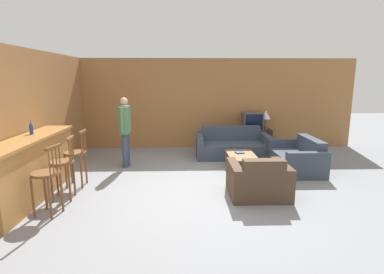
# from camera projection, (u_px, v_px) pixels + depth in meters

# --- Properties ---
(ground_plane) EXTENTS (24.00, 24.00, 0.00)m
(ground_plane) POSITION_uv_depth(u_px,v_px,m) (201.00, 192.00, 5.46)
(ground_plane) COLOR gray
(wall_back) EXTENTS (9.40, 0.08, 2.60)m
(wall_back) POSITION_uv_depth(u_px,v_px,m) (194.00, 104.00, 8.79)
(wall_back) COLOR #9E6B3D
(wall_back) RESTS_ON ground_plane
(wall_left) EXTENTS (0.08, 8.65, 2.60)m
(wall_left) POSITION_uv_depth(u_px,v_px,m) (46.00, 113.00, 6.42)
(wall_left) COLOR #9E6B3D
(wall_left) RESTS_ON ground_plane
(bar_counter) EXTENTS (0.55, 2.63, 1.07)m
(bar_counter) POSITION_uv_depth(u_px,v_px,m) (31.00, 168.00, 5.09)
(bar_counter) COLOR #A87038
(bar_counter) RESTS_ON ground_plane
(bar_chair_near) EXTENTS (0.48, 0.48, 1.08)m
(bar_chair_near) POSITION_uv_depth(u_px,v_px,m) (47.00, 178.00, 4.47)
(bar_chair_near) COLOR brown
(bar_chair_near) RESTS_ON ground_plane
(bar_chair_mid) EXTENTS (0.44, 0.44, 1.08)m
(bar_chair_mid) POSITION_uv_depth(u_px,v_px,m) (63.00, 166.00, 5.06)
(bar_chair_mid) COLOR brown
(bar_chair_mid) RESTS_ON ground_plane
(bar_chair_far) EXTENTS (0.41, 0.41, 1.08)m
(bar_chair_far) POSITION_uv_depth(u_px,v_px,m) (76.00, 157.00, 5.68)
(bar_chair_far) COLOR brown
(bar_chair_far) RESTS_ON ground_plane
(couch_far) EXTENTS (1.90, 0.95, 0.76)m
(couch_far) POSITION_uv_depth(u_px,v_px,m) (232.00, 146.00, 7.90)
(couch_far) COLOR #384251
(couch_far) RESTS_ON ground_plane
(armchair_near) EXTENTS (1.01, 0.90, 0.75)m
(armchair_near) POSITION_uv_depth(u_px,v_px,m) (259.00, 181.00, 5.24)
(armchair_near) COLOR #4C3828
(armchair_near) RESTS_ON ground_plane
(loveseat_right) EXTENTS (0.88, 1.45, 0.73)m
(loveseat_right) POSITION_uv_depth(u_px,v_px,m) (298.00, 158.00, 6.73)
(loveseat_right) COLOR #384251
(loveseat_right) RESTS_ON ground_plane
(coffee_table) EXTENTS (0.60, 1.00, 0.37)m
(coffee_table) POSITION_uv_depth(u_px,v_px,m) (242.00, 157.00, 6.68)
(coffee_table) COLOR brown
(coffee_table) RESTS_ON ground_plane
(tv_unit) EXTENTS (1.08, 0.49, 0.59)m
(tv_unit) POSITION_uv_depth(u_px,v_px,m) (252.00, 139.00, 8.72)
(tv_unit) COLOR #2D2319
(tv_unit) RESTS_ON ground_plane
(tv) EXTENTS (0.56, 0.43, 0.49)m
(tv) POSITION_uv_depth(u_px,v_px,m) (252.00, 121.00, 8.61)
(tv) COLOR #4C4C4C
(tv) RESTS_ON tv_unit
(bottle) EXTENTS (0.07, 0.07, 0.24)m
(bottle) POSITION_uv_depth(u_px,v_px,m) (31.00, 128.00, 5.29)
(bottle) COLOR #234293
(bottle) RESTS_ON bar_counter
(book_on_table) EXTENTS (0.21, 0.20, 0.03)m
(book_on_table) POSITION_uv_depth(u_px,v_px,m) (240.00, 153.00, 6.79)
(book_on_table) COLOR navy
(book_on_table) RESTS_ON coffee_table
(table_lamp) EXTENTS (0.27, 0.27, 0.54)m
(table_lamp) POSITION_uv_depth(u_px,v_px,m) (266.00, 115.00, 8.59)
(table_lamp) COLOR brown
(table_lamp) RESTS_ON tv_unit
(person_by_window) EXTENTS (0.21, 0.55, 1.61)m
(person_by_window) POSITION_uv_depth(u_px,v_px,m) (125.00, 128.00, 6.88)
(person_by_window) COLOR #384260
(person_by_window) RESTS_ON ground_plane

